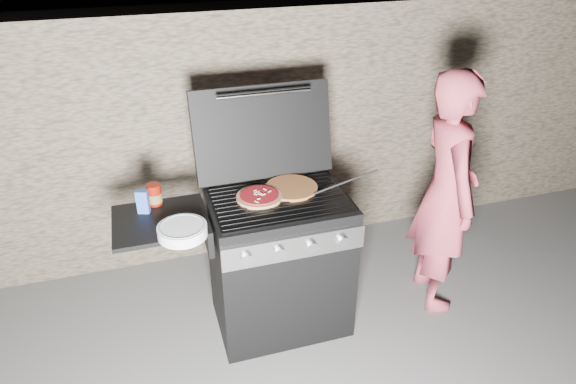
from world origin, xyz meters
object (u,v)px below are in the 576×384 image
object	(u,v)px
pizza_topped	(259,196)
sauce_jar	(154,194)
gas_grill	(240,271)
person	(446,194)

from	to	relation	value
pizza_topped	sauce_jar	size ratio (longest dim) A/B	2.12
gas_grill	person	xyz separation A→B (m)	(1.31, -0.05, 0.34)
gas_grill	sauce_jar	xyz separation A→B (m)	(-0.43, 0.17, 0.51)
pizza_topped	sauce_jar	bearing A→B (deg)	167.66
gas_grill	pizza_topped	world-z (taller)	pizza_topped
gas_grill	person	bearing A→B (deg)	-2.31
pizza_topped	person	world-z (taller)	person
pizza_topped	person	xyz separation A→B (m)	(1.17, -0.10, -0.13)
pizza_topped	person	distance (m)	1.18
person	sauce_jar	bearing A→B (deg)	93.42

